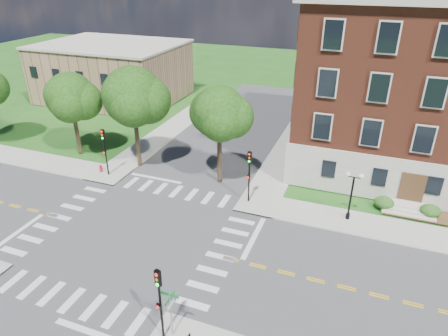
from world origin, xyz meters
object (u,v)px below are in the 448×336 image
(traffic_signal_ne, at_px, (249,170))
(street_sign_pole, at_px, (171,306))
(traffic_signal_nw, at_px, (104,146))
(twin_lamp_west, at_px, (351,193))
(fire_hydrant, at_px, (101,168))
(traffic_signal_se, at_px, (160,296))

(traffic_signal_ne, relative_size, street_sign_pole, 1.55)
(traffic_signal_ne, height_order, traffic_signal_nw, same)
(traffic_signal_ne, height_order, twin_lamp_west, traffic_signal_ne)
(twin_lamp_west, xyz_separation_m, fire_hydrant, (-24.08, -0.10, -2.06))
(traffic_signal_ne, distance_m, twin_lamp_west, 8.48)
(traffic_signal_se, bearing_deg, traffic_signal_ne, 89.70)
(traffic_signal_se, relative_size, traffic_signal_ne, 1.00)
(traffic_signal_nw, bearing_deg, traffic_signal_se, -46.71)
(twin_lamp_west, height_order, fire_hydrant, twin_lamp_west)
(traffic_signal_se, bearing_deg, street_sign_pole, 40.40)
(traffic_signal_se, height_order, traffic_signal_nw, same)
(traffic_signal_se, xyz_separation_m, twin_lamp_west, (8.53, 15.78, -0.66))
(traffic_signal_se, distance_m, fire_hydrant, 22.24)
(traffic_signal_se, distance_m, twin_lamp_west, 17.95)
(traffic_signal_se, relative_size, fire_hydrant, 6.40)
(traffic_signal_nw, height_order, street_sign_pole, traffic_signal_nw)
(traffic_signal_se, relative_size, twin_lamp_west, 1.13)
(traffic_signal_nw, distance_m, street_sign_pole, 21.15)
(traffic_signal_ne, xyz_separation_m, traffic_signal_nw, (-14.55, -0.11, 0.00))
(twin_lamp_west, bearing_deg, street_sign_pole, -117.77)
(traffic_signal_ne, distance_m, fire_hydrant, 15.86)
(fire_hydrant, bearing_deg, traffic_signal_se, -45.24)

